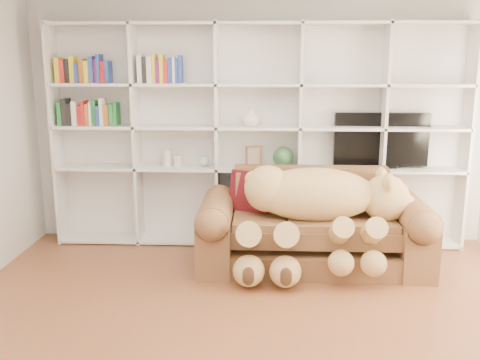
{
  "coord_description": "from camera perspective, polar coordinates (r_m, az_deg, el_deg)",
  "views": [
    {
      "loc": [
        0.06,
        -3.4,
        2.03
      ],
      "look_at": [
        -0.16,
        1.63,
        0.87
      ],
      "focal_mm": 40.0,
      "sensor_mm": 36.0,
      "label": 1
    }
  ],
  "objects": [
    {
      "name": "sofa",
      "position": [
        5.36,
        7.7,
        -5.4
      ],
      "size": [
        2.22,
        0.96,
        0.93
      ],
      "color": "brown",
      "rests_on": "floor"
    },
    {
      "name": "wall_back",
      "position": [
        5.94,
        1.97,
        6.36
      ],
      "size": [
        5.0,
        0.02,
        2.7
      ],
      "primitive_type": "cube",
      "color": "silver",
      "rests_on": "floor"
    },
    {
      "name": "figurine_short",
      "position": [
        5.89,
        -6.68,
        2.07
      ],
      "size": [
        0.1,
        0.1,
        0.13
      ],
      "primitive_type": "cylinder",
      "rotation": [
        0.0,
        0.0,
        0.42
      ],
      "color": "beige",
      "rests_on": "bookshelf"
    },
    {
      "name": "snow_globe",
      "position": [
        5.85,
        -3.87,
        2.05
      ],
      "size": [
        0.11,
        0.11,
        0.11
      ],
      "primitive_type": "sphere",
      "color": "silver",
      "rests_on": "bookshelf"
    },
    {
      "name": "figurine_tall",
      "position": [
        5.9,
        -7.82,
        2.34
      ],
      "size": [
        0.12,
        0.12,
        0.18
      ],
      "primitive_type": "cylinder",
      "rotation": [
        0.0,
        0.0,
        -0.38
      ],
      "color": "beige",
      "rests_on": "bookshelf"
    },
    {
      "name": "picture_frame",
      "position": [
        5.8,
        1.47,
        2.58
      ],
      "size": [
        0.18,
        0.08,
        0.22
      ],
      "primitive_type": "cube",
      "rotation": [
        0.0,
        0.0,
        0.32
      ],
      "color": "brown",
      "rests_on": "bookshelf"
    },
    {
      "name": "teddy_bear",
      "position": [
        5.1,
        8.13,
        -2.81
      ],
      "size": [
        1.73,
        0.93,
        1.0
      ],
      "rotation": [
        0.0,
        0.0,
        0.14
      ],
      "color": "#D9B56C",
      "rests_on": "sofa"
    },
    {
      "name": "bookshelf",
      "position": [
        5.81,
        -0.43,
        5.79
      ],
      "size": [
        4.43,
        0.35,
        2.4
      ],
      "color": "silver",
      "rests_on": "floor"
    },
    {
      "name": "floor",
      "position": [
        3.96,
        1.38,
        -17.9
      ],
      "size": [
        5.0,
        5.0,
        0.0
      ],
      "primitive_type": "plane",
      "color": "brown",
      "rests_on": "ground"
    },
    {
      "name": "tv",
      "position": [
        5.95,
        14.79,
        4.09
      ],
      "size": [
        1.01,
        0.18,
        0.59
      ],
      "color": "black",
      "rests_on": "bookshelf"
    },
    {
      "name": "green_vase",
      "position": [
        5.8,
        4.64,
        2.46
      ],
      "size": [
        0.23,
        0.23,
        0.23
      ],
      "primitive_type": "sphere",
      "color": "#326139",
      "rests_on": "bookshelf"
    },
    {
      "name": "throw_pillow",
      "position": [
        5.4,
        1.25,
        -1.4
      ],
      "size": [
        0.5,
        0.41,
        0.46
      ],
      "primitive_type": "cube",
      "rotation": [
        -0.24,
        0.0,
        -0.45
      ],
      "color": "#520E15",
      "rests_on": "sofa"
    },
    {
      "name": "shelf_vase",
      "position": [
        5.74,
        1.16,
        6.78
      ],
      "size": [
        0.21,
        0.21,
        0.2
      ],
      "primitive_type": "imported",
      "rotation": [
        0.0,
        0.0,
        0.11
      ],
      "color": "silver",
      "rests_on": "bookshelf"
    }
  ]
}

